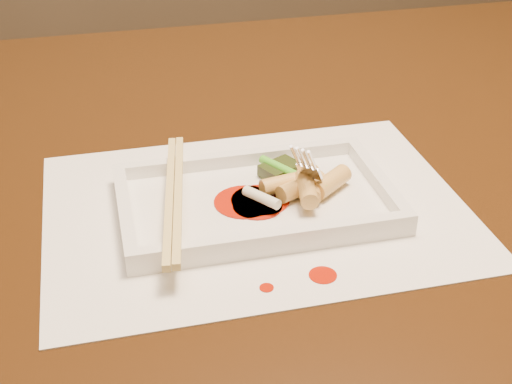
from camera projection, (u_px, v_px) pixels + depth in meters
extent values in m
cube|color=black|center=(290.00, 166.00, 0.80)|extent=(1.40, 0.90, 0.04)
cube|color=white|center=(256.00, 209.00, 0.69)|extent=(0.40, 0.30, 0.00)
cylinder|color=#AF1805|center=(323.00, 275.00, 0.60)|extent=(0.02, 0.02, 0.00)
cylinder|color=#AF1805|center=(267.00, 288.00, 0.58)|extent=(0.01, 0.01, 0.00)
cube|color=white|center=(256.00, 204.00, 0.68)|extent=(0.26, 0.16, 0.01)
cube|color=white|center=(239.00, 158.00, 0.74)|extent=(0.26, 0.01, 0.01)
cube|color=white|center=(276.00, 238.00, 0.62)|extent=(0.26, 0.01, 0.01)
cube|color=white|center=(125.00, 211.00, 0.65)|extent=(0.01, 0.14, 0.01)
cube|color=white|center=(378.00, 179.00, 0.70)|extent=(0.01, 0.14, 0.01)
cube|color=black|center=(280.00, 170.00, 0.72)|extent=(0.05, 0.04, 0.01)
cylinder|color=#EAEACC|center=(262.00, 198.00, 0.66)|extent=(0.03, 0.04, 0.01)
cylinder|color=green|center=(293.00, 174.00, 0.70)|extent=(0.05, 0.08, 0.01)
cube|color=#D3BB69|center=(170.00, 196.00, 0.66)|extent=(0.04, 0.22, 0.01)
cube|color=#D3BB69|center=(178.00, 195.00, 0.66)|extent=(0.04, 0.22, 0.01)
cylinder|color=#AF1805|center=(258.00, 206.00, 0.67)|extent=(0.05, 0.05, 0.00)
cylinder|color=#AF1805|center=(245.00, 202.00, 0.68)|extent=(0.06, 0.06, 0.00)
cylinder|color=#AF1805|center=(260.00, 200.00, 0.68)|extent=(0.06, 0.06, 0.00)
cylinder|color=#E0C068|center=(286.00, 183.00, 0.69)|extent=(0.05, 0.03, 0.02)
cylinder|color=#E0C068|center=(331.00, 182.00, 0.69)|extent=(0.05, 0.04, 0.02)
cylinder|color=#E0C068|center=(307.00, 188.00, 0.67)|extent=(0.03, 0.05, 0.02)
cylinder|color=#E0C068|center=(311.00, 184.00, 0.69)|extent=(0.03, 0.05, 0.02)
cylinder|color=#E0C068|center=(301.00, 187.00, 0.68)|extent=(0.05, 0.04, 0.02)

